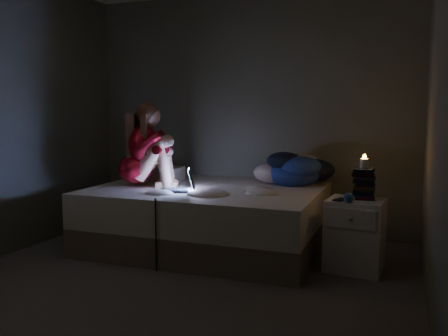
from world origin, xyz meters
The scene contains 13 objects.
floor centered at (0.00, 0.00, -0.01)m, with size 3.60×3.80×0.02m, color #413D3B.
wall_back centered at (0.00, 1.91, 1.30)m, with size 3.60×0.02×2.60m, color #4A4E41.
wall_right centered at (1.81, 0.00, 1.30)m, with size 0.02×3.80×2.60m, color #4A4E41.
bed centered at (-0.16, 1.10, 0.30)m, with size 2.15×1.61×0.59m, color #B7B1A3, non-canonical shape.
pillow centered at (-0.84, 1.35, 0.66)m, with size 0.49×0.35×0.14m, color silver.
woman centered at (-0.84, 0.91, 1.00)m, with size 0.51×0.33×0.82m, color maroon, non-canonical shape.
laptop centered at (-0.33, 0.77, 0.70)m, with size 0.32×0.22×0.22m, color black, non-canonical shape.
clothes_pile centered at (0.58, 1.55, 0.77)m, with size 0.58×0.46×0.35m, color navy, non-canonical shape.
nightstand centered at (1.26, 0.89, 0.30)m, with size 0.45×0.40×0.60m, color silver.
book_stack centered at (1.31, 0.96, 0.74)m, with size 0.19×0.25×0.28m, color black, non-canonical shape.
candle centered at (1.31, 0.96, 0.92)m, with size 0.07×0.07×0.08m, color beige.
phone centered at (1.15, 0.79, 0.61)m, with size 0.07×0.14×0.01m, color black.
blue_orb centered at (1.23, 0.73, 0.64)m, with size 0.08×0.08×0.08m, color navy.
Camera 1 is at (1.60, -3.14, 1.32)m, focal length 38.28 mm.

